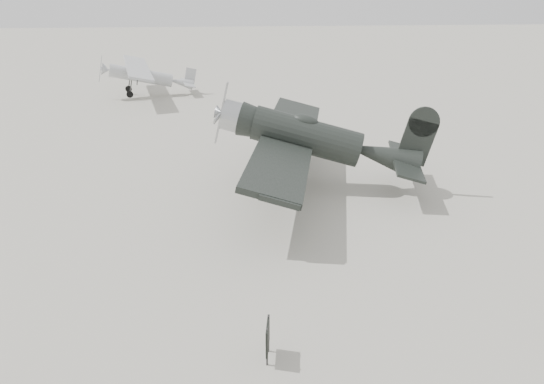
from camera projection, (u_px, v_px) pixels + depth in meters
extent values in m
plane|color=#A29F90|center=(227.00, 267.00, 18.37)|extent=(160.00, 160.00, 0.00)
cylinder|color=black|center=(306.00, 137.00, 24.19)|extent=(5.18, 2.51, 1.58)
cone|color=black|center=(390.00, 139.00, 23.74)|extent=(3.17, 2.01, 1.47)
cylinder|color=#A7AAAC|center=(232.00, 135.00, 24.59)|extent=(1.27, 1.57, 1.40)
cone|color=#A7AAAC|center=(218.00, 134.00, 24.67)|extent=(0.51, 0.70, 0.63)
cube|color=#A7AAAC|center=(220.00, 134.00, 24.66)|extent=(0.11, 0.21, 2.94)
ellipsoid|color=black|center=(302.00, 122.00, 23.94)|extent=(1.37, 0.99, 0.52)
cube|color=black|center=(289.00, 145.00, 24.44)|extent=(4.94, 13.76, 0.25)
cube|color=black|center=(410.00, 139.00, 23.62)|extent=(2.13, 4.90, 0.11)
cube|color=black|center=(416.00, 118.00, 23.22)|extent=(1.35, 0.37, 2.03)
cylinder|color=black|center=(275.00, 188.00, 23.71)|extent=(0.79, 0.33, 0.77)
cylinder|color=black|center=(283.00, 165.00, 26.49)|extent=(0.79, 0.33, 0.77)
cylinder|color=#333333|center=(275.00, 172.00, 23.41)|extent=(0.15, 0.15, 1.58)
cylinder|color=#333333|center=(283.00, 150.00, 26.19)|extent=(0.15, 0.15, 1.58)
cylinder|color=black|center=(415.00, 151.00, 23.80)|extent=(0.26, 0.14, 0.25)
cylinder|color=#A3A7A9|center=(141.00, 75.00, 41.81)|extent=(4.96, 2.07, 1.03)
cone|color=#A3A7A9|center=(183.00, 73.00, 42.67)|extent=(1.84, 1.28, 0.93)
cone|color=#A3A7A9|center=(106.00, 77.00, 41.10)|extent=(0.76, 1.07, 0.97)
cube|color=#A3A7A9|center=(101.00, 78.00, 41.00)|extent=(0.07, 0.14, 2.05)
cube|color=#A3A7A9|center=(136.00, 68.00, 41.49)|extent=(3.98, 10.39, 0.17)
cube|color=#A3A7A9|center=(188.00, 72.00, 42.78)|extent=(1.52, 3.28, 0.07)
cube|color=#A3A7A9|center=(189.00, 65.00, 42.56)|extent=(0.84, 0.26, 1.21)
cylinder|color=black|center=(134.00, 97.00, 41.27)|extent=(0.54, 0.24, 0.52)
cylinder|color=black|center=(133.00, 91.00, 43.08)|extent=(0.54, 0.24, 0.52)
cylinder|color=#333333|center=(133.00, 90.00, 41.06)|extent=(0.10, 0.10, 1.12)
cylinder|color=#333333|center=(132.00, 85.00, 42.87)|extent=(0.10, 0.10, 1.12)
cylinder|color=black|center=(191.00, 76.00, 42.95)|extent=(0.18, 0.10, 0.17)
cylinder|color=#333333|center=(267.00, 347.00, 13.65)|extent=(0.06, 0.06, 1.15)
cylinder|color=#333333|center=(268.00, 334.00, 14.14)|extent=(0.06, 0.06, 1.15)
cube|color=black|center=(268.00, 336.00, 13.84)|extent=(0.16, 0.80, 0.80)
cube|color=beige|center=(266.00, 335.00, 13.83)|extent=(0.09, 0.62, 0.16)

